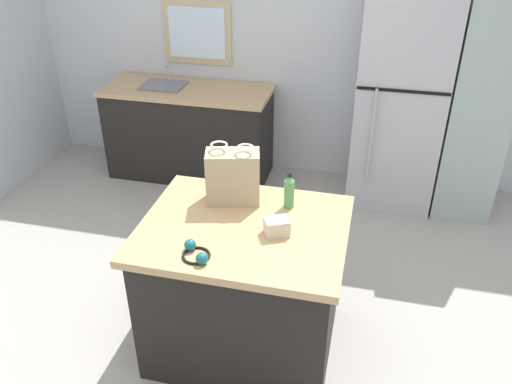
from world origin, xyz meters
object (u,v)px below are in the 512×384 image
(refrigerator, at_px, (399,103))
(tall_cabinet, at_px, (479,101))
(small_box, at_px, (277,227))
(bottle, at_px, (289,192))
(shopping_bag, at_px, (233,177))
(kitchen_island, at_px, (244,287))
(ear_defenders, at_px, (196,253))

(refrigerator, height_order, tall_cabinet, tall_cabinet)
(small_box, bearing_deg, bottle, 87.32)
(refrigerator, height_order, shopping_bag, refrigerator)
(refrigerator, relative_size, bottle, 8.06)
(kitchen_island, relative_size, tall_cabinet, 0.58)
(tall_cabinet, distance_m, small_box, 2.50)
(tall_cabinet, relative_size, bottle, 8.71)
(tall_cabinet, height_order, small_box, tall_cabinet)
(tall_cabinet, height_order, bottle, tall_cabinet)
(bottle, bearing_deg, ear_defenders, -122.69)
(kitchen_island, relative_size, shopping_bag, 3.14)
(shopping_bag, height_order, small_box, shopping_bag)
(shopping_bag, height_order, ear_defenders, shopping_bag)
(shopping_bag, relative_size, bottle, 1.59)
(kitchen_island, height_order, bottle, bottle)
(refrigerator, bearing_deg, tall_cabinet, 0.02)
(kitchen_island, bearing_deg, refrigerator, 68.09)
(tall_cabinet, distance_m, shopping_bag, 2.46)
(kitchen_island, height_order, ear_defenders, ear_defenders)
(ear_defenders, bearing_deg, kitchen_island, 63.19)
(shopping_bag, bearing_deg, bottle, 1.18)
(tall_cabinet, relative_size, shopping_bag, 5.46)
(refrigerator, distance_m, bottle, 1.96)
(tall_cabinet, xyz_separation_m, bottle, (-1.27, -1.85, 0.00))
(kitchen_island, distance_m, ear_defenders, 0.60)
(ear_defenders, bearing_deg, small_box, 39.20)
(shopping_bag, bearing_deg, ear_defenders, -93.67)
(tall_cabinet, bearing_deg, small_box, -120.98)
(small_box, bearing_deg, tall_cabinet, 59.02)
(kitchen_island, height_order, small_box, small_box)
(tall_cabinet, relative_size, ear_defenders, 9.58)
(shopping_bag, relative_size, ear_defenders, 1.75)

